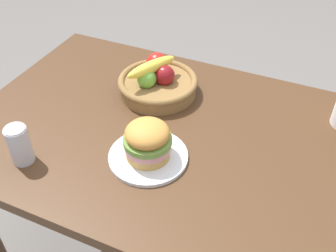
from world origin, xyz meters
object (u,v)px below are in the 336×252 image
sandwich (148,140)px  fruit_basket (157,82)px  soda_can (19,145)px  plate (148,156)px

sandwich → fruit_basket: (-0.12, 0.32, -0.03)m
sandwich → soda_can: 0.37m
soda_can → sandwich: bearing=25.4°
plate → sandwich: 0.07m
plate → soda_can: bearing=-154.6°
soda_can → fruit_basket: size_ratio=0.43×
plate → sandwich: sandwich is taller
plate → soda_can: soda_can is taller
sandwich → soda_can: sandwich is taller
plate → soda_can: 0.38m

